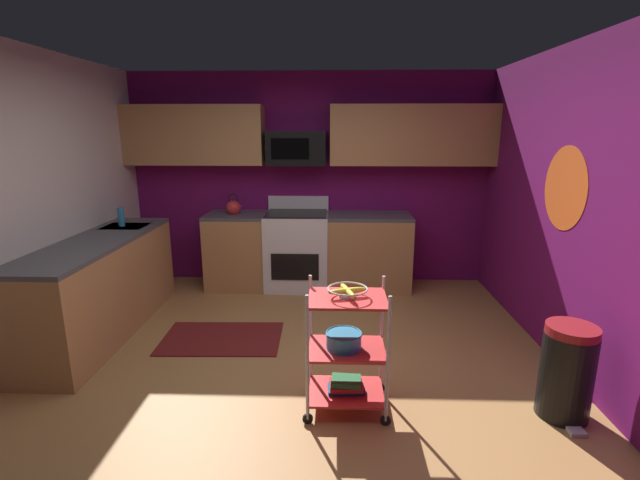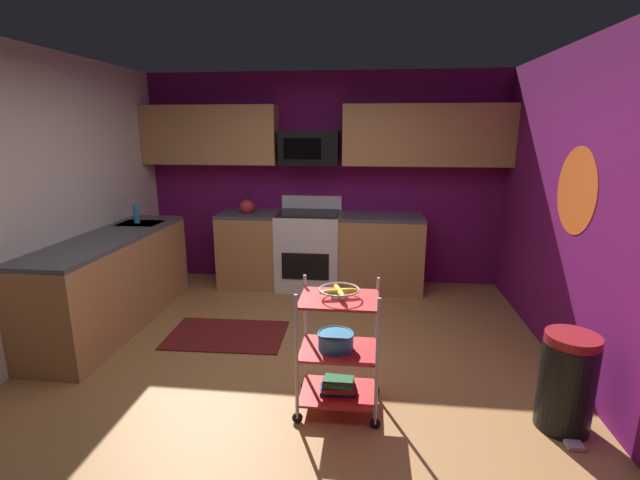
# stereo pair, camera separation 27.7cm
# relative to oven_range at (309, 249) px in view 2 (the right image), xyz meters

# --- Properties ---
(floor) EXTENTS (4.40, 4.80, 0.04)m
(floor) POSITION_rel_oven_range_xyz_m (0.14, -2.10, -0.50)
(floor) COLOR #A87542
(floor) RESTS_ON ground
(wall_back) EXTENTS (4.52, 0.06, 2.60)m
(wall_back) POSITION_rel_oven_range_xyz_m (0.14, 0.33, 0.82)
(wall_back) COLOR #6B1156
(wall_back) RESTS_ON ground
(wall_left) EXTENTS (0.06, 4.80, 2.60)m
(wall_left) POSITION_rel_oven_range_xyz_m (-2.09, -2.10, 0.82)
(wall_left) COLOR silver
(wall_left) RESTS_ON ground
(wall_right) EXTENTS (0.06, 4.80, 2.60)m
(wall_right) POSITION_rel_oven_range_xyz_m (2.37, -2.10, 0.82)
(wall_right) COLOR #6B1156
(wall_right) RESTS_ON ground
(wall_flower_decal) EXTENTS (0.00, 0.69, 0.69)m
(wall_flower_decal) POSITION_rel_oven_range_xyz_m (2.34, -1.62, 0.97)
(wall_flower_decal) COLOR #E5591E
(counter_run) EXTENTS (3.44, 2.74, 0.92)m
(counter_run) POSITION_rel_oven_range_xyz_m (-0.75, -0.64, -0.01)
(counter_run) COLOR #B27F4C
(counter_run) RESTS_ON ground
(oven_range) EXTENTS (0.76, 0.65, 1.10)m
(oven_range) POSITION_rel_oven_range_xyz_m (0.00, 0.00, 0.00)
(oven_range) COLOR white
(oven_range) RESTS_ON ground
(upper_cabinets) EXTENTS (4.40, 0.33, 0.70)m
(upper_cabinets) POSITION_rel_oven_range_xyz_m (0.17, 0.13, 1.37)
(upper_cabinets) COLOR #B27F4C
(microwave) EXTENTS (0.70, 0.39, 0.40)m
(microwave) POSITION_rel_oven_range_xyz_m (-0.00, 0.10, 1.22)
(microwave) COLOR black
(rolling_cart) EXTENTS (0.59, 0.41, 0.91)m
(rolling_cart) POSITION_rel_oven_range_xyz_m (0.55, -2.52, -0.03)
(rolling_cart) COLOR silver
(rolling_cart) RESTS_ON ground
(fruit_bowl) EXTENTS (0.27, 0.27, 0.07)m
(fruit_bowl) POSITION_rel_oven_range_xyz_m (0.55, -2.52, 0.40)
(fruit_bowl) COLOR silver
(fruit_bowl) RESTS_ON rolling_cart
(mixing_bowl_large) EXTENTS (0.25, 0.25, 0.11)m
(mixing_bowl_large) POSITION_rel_oven_range_xyz_m (0.53, -2.52, 0.04)
(mixing_bowl_large) COLOR #338CBF
(mixing_bowl_large) RESTS_ON rolling_cart
(book_stack) EXTENTS (0.26, 0.18, 0.09)m
(book_stack) POSITION_rel_oven_range_xyz_m (0.55, -2.52, -0.30)
(book_stack) COLOR #1E4C8C
(book_stack) RESTS_ON rolling_cart
(kettle) EXTENTS (0.21, 0.18, 0.26)m
(kettle) POSITION_rel_oven_range_xyz_m (-0.77, -0.00, 0.52)
(kettle) COLOR red
(kettle) RESTS_ON counter_run
(dish_soap_bottle) EXTENTS (0.06, 0.06, 0.20)m
(dish_soap_bottle) POSITION_rel_oven_range_xyz_m (-1.80, -0.76, 0.54)
(dish_soap_bottle) COLOR #2D8CBF
(dish_soap_bottle) RESTS_ON counter_run
(trash_can) EXTENTS (0.34, 0.42, 0.66)m
(trash_can) POSITION_rel_oven_range_xyz_m (2.04, -2.56, -0.15)
(trash_can) COLOR black
(trash_can) RESTS_ON ground
(floor_rug) EXTENTS (1.12, 0.73, 0.01)m
(floor_rug) POSITION_rel_oven_range_xyz_m (-0.59, -1.50, -0.47)
(floor_rug) COLOR maroon
(floor_rug) RESTS_ON ground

